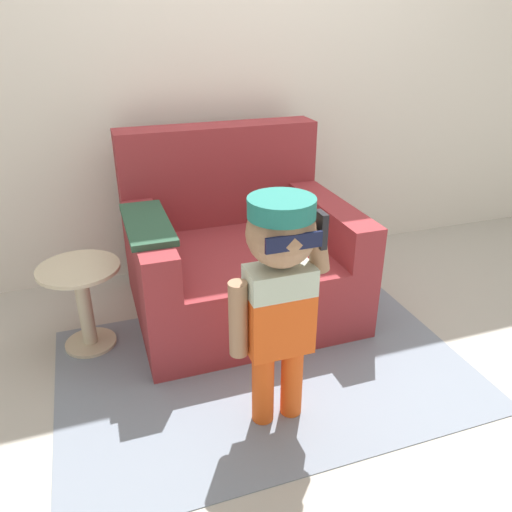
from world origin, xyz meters
name	(u,v)px	position (x,y,z in m)	size (l,w,h in m)	color
ground_plane	(273,300)	(0.00, 0.00, 0.00)	(10.00, 10.00, 0.00)	#ADA89E
wall_back	(238,54)	(0.00, 0.63, 1.30)	(10.00, 0.05, 2.60)	silver
armchair	(236,252)	(-0.21, 0.05, 0.32)	(1.15, 1.00, 0.95)	maroon
person_child	(279,281)	(-0.32, -0.88, 0.64)	(0.39, 0.29, 0.95)	#E05119
side_table	(83,299)	(-1.03, -0.11, 0.27)	(0.39, 0.39, 0.44)	beige
rug	(265,368)	(-0.26, -0.58, 0.00)	(1.87, 1.25, 0.01)	gray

